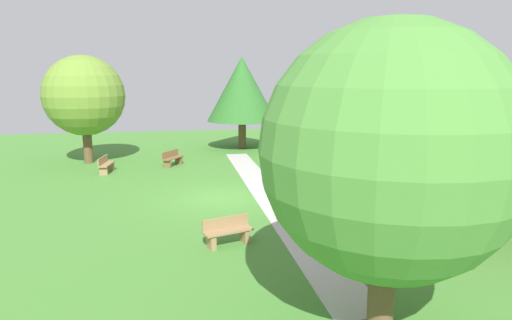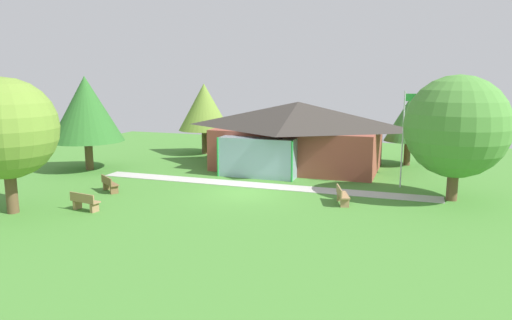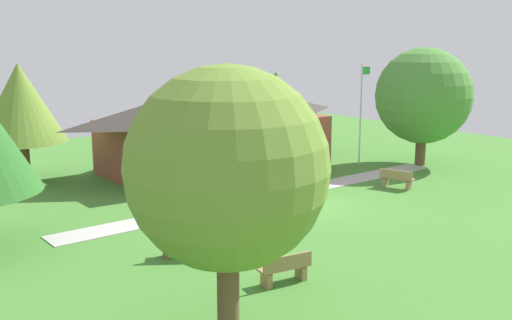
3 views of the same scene
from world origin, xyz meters
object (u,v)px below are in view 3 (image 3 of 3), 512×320
object	(u,v)px
flagpole	(361,110)
bench_front_left	(285,269)
tree_behind_pavilion_left	(20,103)
tree_east_hedge	(423,96)
bench_mid_left	(184,245)
tree_behind_pavilion_right	(276,96)
pavilion	(215,126)
tree_lawn_corner	(227,169)
bench_mid_right	(397,179)

from	to	relation	value
flagpole	bench_front_left	world-z (taller)	flagpole
tree_behind_pavilion_left	tree_east_hedge	size ratio (longest dim) A/B	0.90
flagpole	tree_east_hedge	size ratio (longest dim) A/B	0.86
bench_mid_left	tree_behind_pavilion_right	xyz separation A→B (m)	(14.56, 13.31, 2.72)
bench_mid_left	tree_behind_pavilion_right	bearing A→B (deg)	76.58
pavilion	bench_mid_left	size ratio (longest dim) A/B	7.65
pavilion	bench_front_left	xyz separation A→B (m)	(-6.46, -13.03, -1.89)
flagpole	tree_behind_pavilion_right	distance (m)	7.05
pavilion	bench_mid_left	world-z (taller)	pavilion
pavilion	tree_lawn_corner	size ratio (longest dim) A/B	1.89
bench_mid_right	flagpole	bearing A→B (deg)	133.10
bench_mid_right	bench_front_left	bearing A→B (deg)	-83.00
tree_behind_pavilion_right	pavilion	bearing A→B (deg)	-152.30
bench_mid_right	tree_lawn_corner	xyz separation A→B (m)	(-13.68, -6.44, 3.39)
bench_mid_right	pavilion	bearing A→B (deg)	-169.18
pavilion	tree_lawn_corner	xyz separation A→B (m)	(-9.28, -14.39, 1.51)
bench_front_left	tree_behind_pavilion_right	bearing A→B (deg)	60.06
pavilion	tree_behind_pavilion_left	size ratio (longest dim) A/B	2.07
tree_behind_pavilion_left	tree_lawn_corner	world-z (taller)	tree_lawn_corner
tree_east_hedge	tree_lawn_corner	xyz separation A→B (m)	(-18.67, -8.98, 0.14)
bench_mid_left	tree_lawn_corner	world-z (taller)	tree_lawn_corner
pavilion	bench_front_left	bearing A→B (deg)	-116.38
flagpole	tree_lawn_corner	distance (m)	19.56
bench_mid_left	tree_lawn_corner	distance (m)	6.04
bench_mid_right	tree_behind_pavilion_right	xyz separation A→B (m)	(2.54, 11.59, 2.72)
flagpole	tree_behind_pavilion_right	xyz separation A→B (m)	(0.04, 7.05, 0.19)
bench_mid_right	tree_lawn_corner	size ratio (longest dim) A/B	0.26
flagpole	tree_lawn_corner	xyz separation A→B (m)	(-16.17, -10.98, 0.86)
bench_mid_right	tree_behind_pavilion_left	size ratio (longest dim) A/B	0.28
bench_mid_right	bench_mid_left	distance (m)	12.14
bench_mid_left	tree_east_hedge	bearing A→B (deg)	48.23
bench_front_left	tree_behind_pavilion_right	distance (m)	21.56
tree_east_hedge	tree_lawn_corner	size ratio (longest dim) A/B	1.02
bench_front_left	tree_behind_pavilion_left	world-z (taller)	tree_behind_pavilion_left
flagpole	bench_mid_left	world-z (taller)	flagpole
tree_behind_pavilion_left	tree_lawn_corner	distance (m)	17.81
tree_east_hedge	tree_lawn_corner	distance (m)	20.72
flagpole	bench_front_left	xyz separation A→B (m)	(-13.35, -9.62, -2.53)
bench_front_left	tree_behind_pavilion_right	xyz separation A→B (m)	(13.39, 16.67, 2.72)
bench_mid_right	bench_front_left	size ratio (longest dim) A/B	1.01
flagpole	tree_behind_pavilion_left	xyz separation A→B (m)	(-15.23, 6.81, 0.74)
bench_mid_right	tree_behind_pavilion_left	xyz separation A→B (m)	(-12.74, 11.35, 3.27)
pavilion	bench_front_left	distance (m)	14.67
tree_east_hedge	flagpole	bearing A→B (deg)	141.40
bench_mid_right	tree_lawn_corner	bearing A→B (deg)	-82.89
bench_front_left	tree_east_hedge	distance (m)	17.88
bench_mid_right	bench_mid_left	bearing A→B (deg)	-99.95
pavilion	bench_mid_left	distance (m)	12.46
tree_behind_pavilion_left	tree_lawn_corner	bearing A→B (deg)	-93.02
flagpole	tree_behind_pavilion_right	bearing A→B (deg)	89.64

